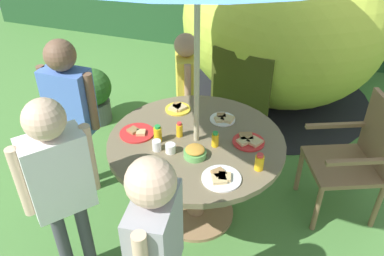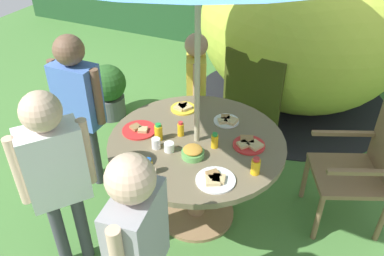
{
  "view_description": "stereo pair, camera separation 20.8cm",
  "coord_description": "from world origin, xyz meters",
  "px_view_note": "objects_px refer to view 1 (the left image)",
  "views": [
    {
      "loc": [
        0.68,
        -2.09,
        2.34
      ],
      "look_at": [
        -0.02,
        -0.04,
        0.85
      ],
      "focal_mm": 36.95,
      "sensor_mm": 36.0,
      "label": 1
    },
    {
      "loc": [
        0.87,
        -2.01,
        2.34
      ],
      "look_at": [
        -0.02,
        -0.04,
        0.85
      ],
      "focal_mm": 36.95,
      "sensor_mm": 36.0,
      "label": 2
    }
  ],
  "objects_px": {
    "dome_tent": "(281,24)",
    "child_in_blue_shirt": "(69,101)",
    "child_in_yellow_shirt": "(186,79)",
    "juice_bottle_far_right": "(158,134)",
    "plate_near_right": "(137,133)",
    "snack_bowl": "(195,152)",
    "potted_plant": "(93,94)",
    "plate_mid_left": "(178,108)",
    "cup_near": "(157,145)",
    "juice_bottle_near_left": "(179,130)",
    "juice_bottle_front_edge": "(259,162)",
    "cup_far": "(170,148)",
    "plate_center_front": "(248,141)",
    "wooden_chair": "(358,155)",
    "plate_back_edge": "(223,119)",
    "juice_bottle_mid_right": "(154,169)",
    "child_in_white_shirt": "(58,174)",
    "plate_center_back": "(221,178)",
    "garden_table": "(196,157)",
    "juice_bottle_far_left": "(215,139)",
    "child_in_grey_shirt": "(155,240)"
  },
  "relations": [
    {
      "from": "plate_center_back",
      "to": "juice_bottle_front_edge",
      "type": "bearing_deg",
      "value": 40.19
    },
    {
      "from": "juice_bottle_near_left",
      "to": "juice_bottle_front_edge",
      "type": "distance_m",
      "value": 0.62
    },
    {
      "from": "plate_near_right",
      "to": "juice_bottle_far_right",
      "type": "relative_size",
      "value": 1.94
    },
    {
      "from": "wooden_chair",
      "to": "cup_far",
      "type": "bearing_deg",
      "value": -84.82
    },
    {
      "from": "dome_tent",
      "to": "potted_plant",
      "type": "height_order",
      "value": "dome_tent"
    },
    {
      "from": "child_in_blue_shirt",
      "to": "plate_center_front",
      "type": "distance_m",
      "value": 1.35
    },
    {
      "from": "child_in_yellow_shirt",
      "to": "plate_near_right",
      "type": "relative_size",
      "value": 4.73
    },
    {
      "from": "juice_bottle_far_right",
      "to": "juice_bottle_mid_right",
      "type": "height_order",
      "value": "juice_bottle_far_right"
    },
    {
      "from": "juice_bottle_near_left",
      "to": "cup_near",
      "type": "height_order",
      "value": "juice_bottle_near_left"
    },
    {
      "from": "garden_table",
      "to": "child_in_blue_shirt",
      "type": "relative_size",
      "value": 0.93
    },
    {
      "from": "dome_tent",
      "to": "plate_back_edge",
      "type": "bearing_deg",
      "value": -81.25
    },
    {
      "from": "plate_mid_left",
      "to": "juice_bottle_far_left",
      "type": "distance_m",
      "value": 0.53
    },
    {
      "from": "juice_bottle_mid_right",
      "to": "cup_far",
      "type": "distance_m",
      "value": 0.26
    },
    {
      "from": "plate_center_front",
      "to": "plate_back_edge",
      "type": "relative_size",
      "value": 1.16
    },
    {
      "from": "child_in_blue_shirt",
      "to": "juice_bottle_mid_right",
      "type": "relative_size",
      "value": 11.37
    },
    {
      "from": "plate_near_right",
      "to": "snack_bowl",
      "type": "bearing_deg",
      "value": -13.13
    },
    {
      "from": "potted_plant",
      "to": "child_in_white_shirt",
      "type": "height_order",
      "value": "child_in_white_shirt"
    },
    {
      "from": "plate_center_front",
      "to": "cup_near",
      "type": "height_order",
      "value": "cup_near"
    },
    {
      "from": "potted_plant",
      "to": "plate_center_front",
      "type": "bearing_deg",
      "value": -25.7
    },
    {
      "from": "dome_tent",
      "to": "child_in_blue_shirt",
      "type": "relative_size",
      "value": 2.02
    },
    {
      "from": "wooden_chair",
      "to": "dome_tent",
      "type": "height_order",
      "value": "dome_tent"
    },
    {
      "from": "juice_bottle_mid_right",
      "to": "cup_far",
      "type": "relative_size",
      "value": 1.71
    },
    {
      "from": "garden_table",
      "to": "plate_mid_left",
      "type": "xyz_separation_m",
      "value": [
        -0.26,
        0.33,
        0.17
      ]
    },
    {
      "from": "wooden_chair",
      "to": "potted_plant",
      "type": "distance_m",
      "value": 2.58
    },
    {
      "from": "plate_back_edge",
      "to": "juice_bottle_far_right",
      "type": "bearing_deg",
      "value": -131.91
    },
    {
      "from": "cup_far",
      "to": "plate_back_edge",
      "type": "bearing_deg",
      "value": 64.62
    },
    {
      "from": "child_in_blue_shirt",
      "to": "plate_mid_left",
      "type": "distance_m",
      "value": 0.81
    },
    {
      "from": "plate_back_edge",
      "to": "potted_plant",
      "type": "bearing_deg",
      "value": 157.3
    },
    {
      "from": "potted_plant",
      "to": "plate_center_front",
      "type": "distance_m",
      "value": 2.01
    },
    {
      "from": "juice_bottle_far_right",
      "to": "cup_far",
      "type": "relative_size",
      "value": 1.85
    },
    {
      "from": "garden_table",
      "to": "plate_back_edge",
      "type": "distance_m",
      "value": 0.36
    },
    {
      "from": "child_in_yellow_shirt",
      "to": "child_in_blue_shirt",
      "type": "xyz_separation_m",
      "value": [
        -0.63,
        -0.8,
        0.11
      ]
    },
    {
      "from": "child_in_yellow_shirt",
      "to": "plate_near_right",
      "type": "distance_m",
      "value": 0.87
    },
    {
      "from": "child_in_white_shirt",
      "to": "cup_near",
      "type": "height_order",
      "value": "child_in_white_shirt"
    },
    {
      "from": "juice_bottle_near_left",
      "to": "juice_bottle_far_right",
      "type": "xyz_separation_m",
      "value": [
        -0.12,
        -0.1,
        0.01
      ]
    },
    {
      "from": "wooden_chair",
      "to": "juice_bottle_far_right",
      "type": "relative_size",
      "value": 7.58
    },
    {
      "from": "child_in_white_shirt",
      "to": "potted_plant",
      "type": "bearing_deg",
      "value": 65.42
    },
    {
      "from": "snack_bowl",
      "to": "juice_bottle_mid_right",
      "type": "distance_m",
      "value": 0.32
    },
    {
      "from": "child_in_white_shirt",
      "to": "plate_near_right",
      "type": "bearing_deg",
      "value": 24.58
    },
    {
      "from": "snack_bowl",
      "to": "plate_mid_left",
      "type": "relative_size",
      "value": 0.76
    },
    {
      "from": "garden_table",
      "to": "plate_center_back",
      "type": "height_order",
      "value": "plate_center_back"
    },
    {
      "from": "child_in_grey_shirt",
      "to": "snack_bowl",
      "type": "relative_size",
      "value": 8.85
    },
    {
      "from": "child_in_yellow_shirt",
      "to": "plate_center_back",
      "type": "bearing_deg",
      "value": 4.83
    },
    {
      "from": "plate_mid_left",
      "to": "cup_near",
      "type": "relative_size",
      "value": 2.66
    },
    {
      "from": "plate_center_back",
      "to": "child_in_blue_shirt",
      "type": "bearing_deg",
      "value": 165.07
    },
    {
      "from": "child_in_yellow_shirt",
      "to": "juice_bottle_front_edge",
      "type": "bearing_deg",
      "value": 16.33
    },
    {
      "from": "child_in_white_shirt",
      "to": "juice_bottle_near_left",
      "type": "bearing_deg",
      "value": 6.75
    },
    {
      "from": "juice_bottle_far_left",
      "to": "plate_mid_left",
      "type": "bearing_deg",
      "value": 138.73
    },
    {
      "from": "juice_bottle_front_edge",
      "to": "cup_far",
      "type": "distance_m",
      "value": 0.59
    },
    {
      "from": "child_in_yellow_shirt",
      "to": "juice_bottle_far_right",
      "type": "distance_m",
      "value": 0.9
    }
  ]
}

